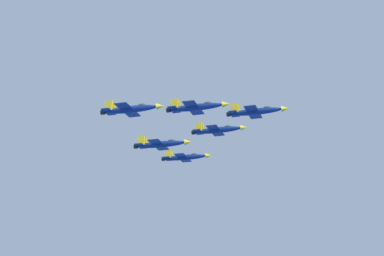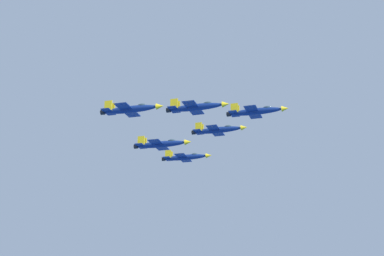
% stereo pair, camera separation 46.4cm
% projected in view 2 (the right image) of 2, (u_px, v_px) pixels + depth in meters
% --- Properties ---
extents(jet_lead, '(15.86, 10.66, 3.60)m').
position_uv_depth(jet_lead, '(256.00, 111.00, 167.65)').
color(jet_lead, navy).
extents(jet_left_wingman, '(15.70, 10.54, 3.56)m').
position_uv_depth(jet_left_wingman, '(218.00, 130.00, 181.78)').
color(jet_left_wingman, navy).
extents(jet_right_wingman, '(15.79, 10.63, 3.59)m').
position_uv_depth(jet_right_wingman, '(196.00, 107.00, 160.31)').
color(jet_right_wingman, navy).
extents(jet_left_outer, '(15.01, 10.12, 3.43)m').
position_uv_depth(jet_left_outer, '(185.00, 157.00, 194.68)').
color(jet_left_outer, navy).
extents(jet_right_outer, '(15.41, 10.37, 3.51)m').
position_uv_depth(jet_right_outer, '(130.00, 109.00, 152.39)').
color(jet_right_outer, navy).
extents(jet_slot_rear, '(15.58, 10.50, 3.56)m').
position_uv_depth(jet_slot_rear, '(161.00, 144.00, 172.76)').
color(jet_slot_rear, navy).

